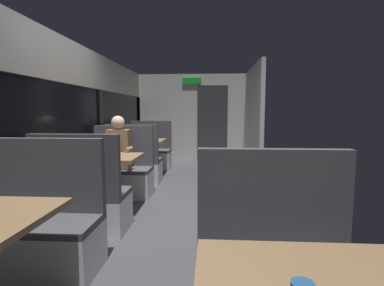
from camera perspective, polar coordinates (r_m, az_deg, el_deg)
The scene contains 13 objects.
ground_plane at distance 3.91m, azimuth -4.05°, elevation -13.81°, with size 3.30×9.20×0.02m, color #423F44.
carriage_window_panel_left at distance 4.13m, azimuth -24.56°, elevation 2.60°, with size 0.09×8.48×2.30m.
carriage_end_bulkhead at distance 7.85m, azimuth 0.40°, elevation 4.87°, with size 2.90×0.11×2.30m.
carriage_aisle_panel_right at distance 6.71m, azimuth 11.80°, elevation 4.60°, with size 0.08×2.40×2.30m, color beige.
bench_near_window_facing_entry at distance 2.83m, azimuth -27.22°, elevation -15.24°, with size 0.95×0.50×1.10m.
dining_table_mid_window at distance 4.05m, azimuth -16.62°, elevation -3.84°, with size 0.90×0.70×0.74m.
bench_mid_window_facing_end at distance 3.49m, azimuth -20.48°, elevation -10.86°, with size 0.95×0.50×1.10m.
bench_mid_window_facing_entry at distance 4.76m, azimuth -13.59°, elevation -6.08°, with size 0.95×0.50×1.10m.
dining_table_far_window at distance 6.13m, azimuth -9.56°, elevation -0.29°, with size 0.90×0.70×0.74m.
bench_far_window_facing_end at distance 5.50m, azimuth -11.16°, elevation -4.35°, with size 0.95×0.50×1.10m.
bench_far_window_facing_entry at distance 6.84m, azimuth -8.19°, elevation -2.21°, with size 0.95×0.50×1.10m.
bench_front_aisle_facing_entry at distance 1.97m, azimuth 16.21°, elevation -24.64°, with size 0.95×0.50×1.10m.
seated_passenger at distance 4.65m, azimuth -13.92°, elevation -3.75°, with size 0.47×0.55×1.26m.
Camera 1 is at (0.50, -3.64, 1.33)m, focal length 27.30 mm.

